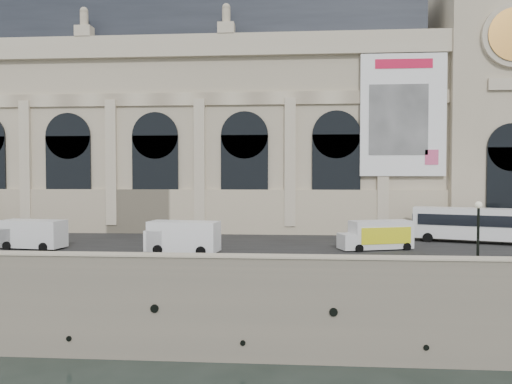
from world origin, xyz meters
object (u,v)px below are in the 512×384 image
bus_right (476,224)px  lamp_right (478,237)px  van_c (180,237)px  box_truck (377,235)px  van_b (29,234)px

bus_right → lamp_right: size_ratio=2.42×
van_c → lamp_right: 23.10m
van_c → lamp_right: size_ratio=1.32×
box_truck → lamp_right: bearing=-60.6°
bus_right → box_truck: bus_right is taller
bus_right → van_c: bearing=-163.5°
van_b → box_truck: 30.88m
van_c → van_b: bearing=174.5°
bus_right → van_c: (-27.17, -8.05, -0.52)m
bus_right → box_truck: 11.44m
box_truck → lamp_right: size_ratio=1.40×
lamp_right → van_c: bearing=164.1°
van_b → lamp_right: (36.10, -7.68, 1.07)m
lamp_right → van_b: bearing=168.0°
van_c → box_truck: size_ratio=0.94×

